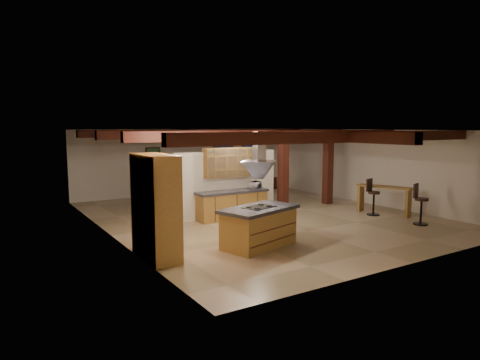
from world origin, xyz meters
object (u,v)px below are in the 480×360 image
object	(u,v)px
kitchen_island	(259,226)
bar_counter	(384,195)
dining_table	(235,194)
sofa	(229,185)

from	to	relation	value
kitchen_island	bar_counter	bearing A→B (deg)	10.01
kitchen_island	bar_counter	size ratio (longest dim) A/B	1.19
dining_table	bar_counter	world-z (taller)	bar_counter
kitchen_island	sofa	bearing A→B (deg)	64.09
sofa	bar_counter	bearing A→B (deg)	123.60
bar_counter	sofa	bearing A→B (deg)	104.10
kitchen_island	sofa	distance (m)	9.44
dining_table	bar_counter	distance (m)	5.67
kitchen_island	dining_table	xyz separation A→B (m)	(2.75, 5.69, -0.18)
dining_table	bar_counter	bearing A→B (deg)	-57.33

